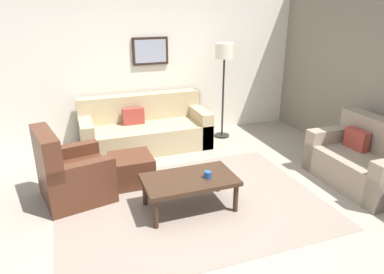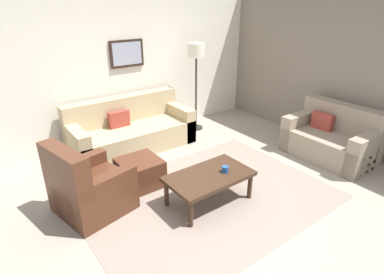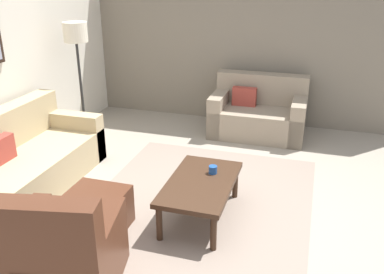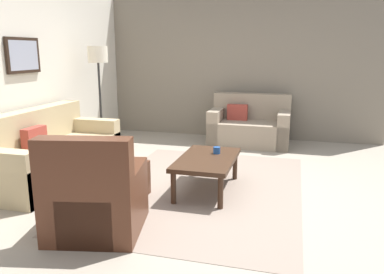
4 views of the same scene
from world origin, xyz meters
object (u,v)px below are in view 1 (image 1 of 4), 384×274
Objects in this scene: ottoman at (132,169)px; couch_loveseat at (366,162)px; armchair_leather at (70,177)px; lamp_standing at (224,61)px; framed_artwork at (150,51)px; coffee_table at (190,182)px; couch_main at (144,130)px; cup at (208,175)px.

couch_loveseat is at bearing -20.03° from ottoman.
armchair_leather is 3.29m from lamp_standing.
ottoman is 2.30m from framed_artwork.
armchair_leather is 1.70× the size of ottoman.
lamp_standing is at bearing 114.88° from couch_loveseat.
lamp_standing is (1.42, 2.14, 1.05)m from coffee_table.
lamp_standing reaches higher than armchair_leather.
lamp_standing is at bearing 27.22° from armchair_leather.
cup is (0.26, -2.24, 0.15)m from couch_main.
couch_loveseat is at bearing -3.35° from cup.
couch_loveseat is 1.26× the size of coffee_table.
couch_loveseat is 2.31m from cup.
couch_main is at bearing 48.29° from armchair_leather.
cup is (-2.30, 0.13, 0.15)m from couch_loveseat.
couch_main is 1.37m from framed_artwork.
lamp_standing is (2.76, 1.42, 1.10)m from armchair_leather.
coffee_table is at bearing -94.66° from framed_artwork.
coffee_table is at bearing 175.26° from couch_loveseat.
ottoman is 0.51× the size of coffee_table.
armchair_leather is at bearing -129.80° from framed_artwork.
couch_main is 2.26m from cup.
couch_loveseat is 2.47× the size of ottoman.
coffee_table is at bearing -28.51° from armchair_leather.
couch_main is 1.85m from lamp_standing.
ottoman is 0.89× the size of framed_artwork.
cup is 2.89m from framed_artwork.
armchair_leather is 0.86× the size of coffee_table.
couch_loveseat is 0.81× the size of lamp_standing.
couch_loveseat is at bearing -42.81° from couch_main.
couch_main and couch_loveseat have the same top height.
armchair_leather is at bearing 151.49° from coffee_table.
lamp_standing reaches higher than coffee_table.
cup is 2.70m from lamp_standing.
armchair_leather reaches higher than couch_main.
framed_artwork is (0.21, 2.58, 1.22)m from coffee_table.
coffee_table is 0.24m from cup.
couch_main is at bearing 137.19° from couch_loveseat.
couch_loveseat is (2.56, -2.37, 0.00)m from couch_main.
couch_main reaches higher than cup.
lamp_standing is (1.21, 2.22, 0.96)m from cup.
framed_artwork is at bearing 129.44° from couch_loveseat.
lamp_standing is at bearing 56.53° from coffee_table.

